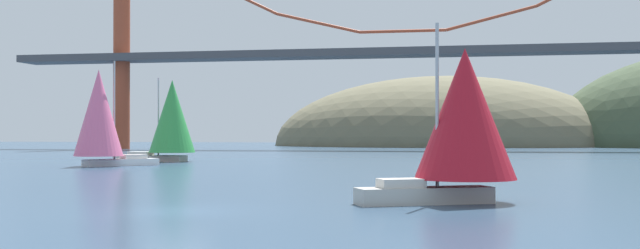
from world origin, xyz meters
The scene contains 6 objects.
ground_plane centered at (0.00, 0.00, 0.00)m, with size 360.00×360.00×0.00m, color #2D4760.
headland_center centered at (5.00, 135.00, 0.00)m, with size 71.67×44.00×29.20m, color #6B664C.
suspension_bridge centered at (0.00, 95.00, 17.24)m, with size 132.06×6.00×39.24m.
sailboat_crimson_sail centered at (10.15, 5.35, 3.43)m, with size 7.14×5.51×7.26m.
sailboat_pink_spinnaker centered at (-19.88, 32.75, 4.27)m, with size 6.79×7.33×8.91m.
sailboat_green_sail centered at (-18.02, 43.52, 4.16)m, with size 7.70×4.56×8.16m.
Camera 1 is at (10.43, -26.00, 2.87)m, focal length 42.75 mm.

